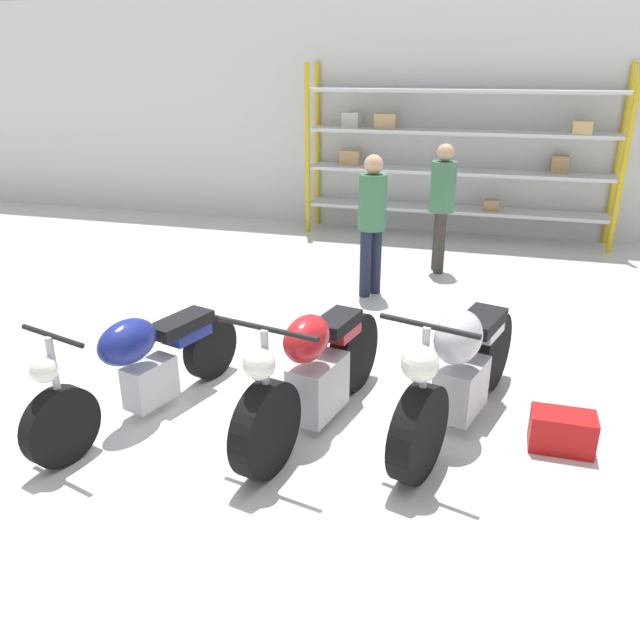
% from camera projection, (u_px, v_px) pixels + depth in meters
% --- Properties ---
extents(ground_plane, '(30.00, 30.00, 0.00)m').
position_uv_depth(ground_plane, '(306.00, 423.00, 4.77)').
color(ground_plane, silver).
extents(back_wall, '(30.00, 0.08, 3.60)m').
position_uv_depth(back_wall, '(426.00, 117.00, 9.77)').
color(back_wall, silver).
rests_on(back_wall, ground_plane).
extents(shelving_rack, '(4.69, 0.63, 2.59)m').
position_uv_depth(shelving_rack, '(455.00, 151.00, 9.49)').
color(shelving_rack, gold).
rests_on(shelving_rack, ground_plane).
extents(motorcycle_blue, '(0.82, 2.03, 0.95)m').
position_uv_depth(motorcycle_blue, '(143.00, 364.00, 4.74)').
color(motorcycle_blue, black).
rests_on(motorcycle_blue, ground_plane).
extents(motorcycle_red, '(0.77, 2.01, 1.05)m').
position_uv_depth(motorcycle_red, '(314.00, 374.00, 4.59)').
color(motorcycle_red, black).
rests_on(motorcycle_red, ground_plane).
extents(motorcycle_silver, '(0.88, 2.12, 1.09)m').
position_uv_depth(motorcycle_silver, '(459.00, 371.00, 4.56)').
color(motorcycle_silver, black).
rests_on(motorcycle_silver, ground_plane).
extents(person_browsing, '(0.39, 0.39, 1.65)m').
position_uv_depth(person_browsing, '(442.00, 198.00, 7.96)').
color(person_browsing, '#38332D').
rests_on(person_browsing, ground_plane).
extents(person_near_rack, '(0.44, 0.44, 1.64)m').
position_uv_depth(person_near_rack, '(372.00, 215.00, 7.11)').
color(person_near_rack, '#1E2338').
rests_on(person_near_rack, ground_plane).
extents(toolbox, '(0.44, 0.26, 0.28)m').
position_uv_depth(toolbox, '(562.00, 431.00, 4.41)').
color(toolbox, red).
rests_on(toolbox, ground_plane).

